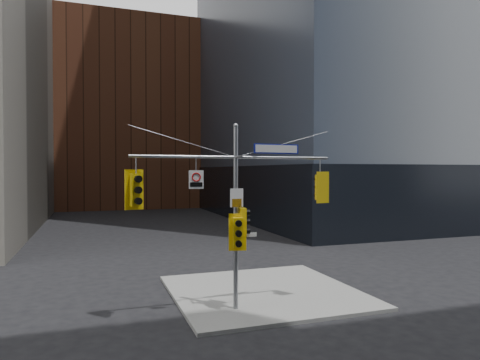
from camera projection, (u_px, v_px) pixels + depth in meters
ground at (254, 331)px, 14.63m from camera, size 160.00×160.00×0.00m
sidewalk_corner at (264, 292)px, 19.06m from camera, size 8.00×8.00×0.15m
podium_ne at (370, 191)px, 53.97m from camera, size 36.40×36.40×6.00m
brick_midrise at (126, 118)px, 69.12m from camera, size 26.00×20.00×28.00m
signal_assembly at (236, 198)px, 16.42m from camera, size 8.00×0.80×7.30m
traffic_light_west_arm at (136, 190)px, 15.20m from camera, size 0.68×0.64×1.45m
traffic_light_east_arm at (320, 187)px, 17.62m from camera, size 0.61×0.54×1.29m
traffic_light_pole_side at (244, 222)px, 16.55m from camera, size 0.44×0.37×1.08m
traffic_light_pole_front at (238, 233)px, 16.20m from camera, size 0.67×0.62×1.43m
street_sign_blade at (277, 149)px, 16.95m from camera, size 1.98×0.20×0.39m
regulatory_sign_arm at (196, 179)px, 15.88m from camera, size 0.55×0.10×0.69m
regulatory_sign_pole at (237, 198)px, 16.31m from camera, size 0.54×0.10×0.71m
street_blade_ew at (247, 235)px, 16.61m from camera, size 0.82×0.04×0.16m
street_blade_ns at (232, 242)px, 16.89m from camera, size 0.04×0.73×0.15m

